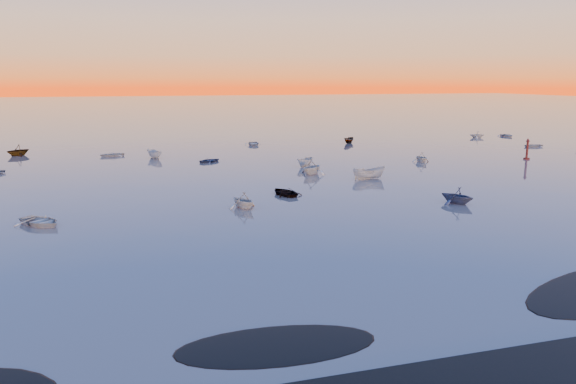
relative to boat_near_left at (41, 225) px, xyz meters
name	(u,v)px	position (x,y,z in m)	size (l,w,h in m)	color
ground	(206,136)	(25.10, 72.64, 0.00)	(600.00, 600.00, 0.00)	slate
mud_lobes	(509,326)	(25.10, -28.36, 0.01)	(140.00, 6.00, 0.07)	black
moored_fleet	(256,167)	(25.10, 25.64, 0.00)	(124.00, 58.00, 1.20)	silver
boat_near_left	(41,225)	(0.00, 0.00, 0.00)	(4.36, 1.82, 1.09)	silver
boat_near_center	(369,179)	(36.32, 12.54, 0.00)	(4.27, 1.81, 1.48)	silver
boat_near_right	(457,203)	(38.80, -2.84, 0.00)	(3.65, 1.64, 1.28)	navy
channel_marker	(527,151)	(67.07, 21.38, 1.33)	(0.95, 0.95, 3.38)	#49130F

